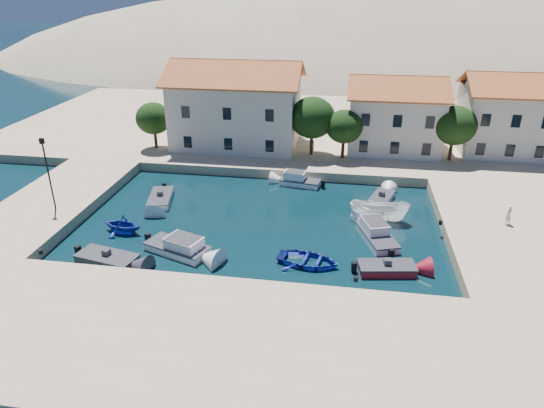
{
  "coord_description": "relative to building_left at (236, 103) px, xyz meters",
  "views": [
    {
      "loc": [
        6.75,
        -26.19,
        18.86
      ],
      "look_at": [
        1.08,
        9.61,
        2.0
      ],
      "focal_mm": 32.0,
      "sensor_mm": 36.0,
      "label": 1
    }
  ],
  "objects": [
    {
      "name": "rowboat_west",
      "position": [
        -4.81,
        -21.45,
        -5.94
      ],
      "size": [
        3.84,
        3.46,
        1.78
      ],
      "primitive_type": "imported",
      "rotation": [
        0.0,
        0.0,
        -1.75
      ],
      "color": "#1C2F9C",
      "rests_on": "ground"
    },
    {
      "name": "lamppost",
      "position": [
        -11.5,
        -20.0,
        -1.18
      ],
      "size": [
        0.35,
        0.25,
        6.22
      ],
      "color": "black",
      "rests_on": "quay_west"
    },
    {
      "name": "motorboat_red_se",
      "position": [
        16.22,
        -24.16,
        -5.64
      ],
      "size": [
        4.21,
        2.39,
        1.25
      ],
      "rotation": [
        0.0,
        0.0,
        0.16
      ],
      "color": "maroon",
      "rests_on": "ground"
    },
    {
      "name": "motorboat_white_west",
      "position": [
        -3.95,
        -15.21,
        -5.64
      ],
      "size": [
        2.87,
        4.75,
        1.25
      ],
      "rotation": [
        0.0,
        0.0,
        -1.35
      ],
      "color": "white",
      "rests_on": "ground"
    },
    {
      "name": "trees",
      "position": [
        10.51,
        -2.54,
        -1.1
      ],
      "size": [
        37.3,
        5.3,
        6.45
      ],
      "color": "#382314",
      "rests_on": "quay_north"
    },
    {
      "name": "cabin_cruiser_north",
      "position": [
        8.5,
        -9.24,
        -5.46
      ],
      "size": [
        4.24,
        2.34,
        1.6
      ],
      "rotation": [
        0.0,
        0.0,
        2.98
      ],
      "color": "white",
      "rests_on": "ground"
    },
    {
      "name": "cabin_cruiser_south",
      "position": [
        0.67,
        -23.83,
        -5.46
      ],
      "size": [
        5.44,
        3.74,
        1.6
      ],
      "rotation": [
        0.0,
        0.0,
        -0.35
      ],
      "color": "white",
      "rests_on": "ground"
    },
    {
      "name": "cabin_cruiser_east",
      "position": [
        15.7,
        -19.62,
        -5.46
      ],
      "size": [
        3.46,
        5.25,
        1.6
      ],
      "rotation": [
        0.0,
        0.0,
        1.9
      ],
      "color": "white",
      "rests_on": "ground"
    },
    {
      "name": "boat_east",
      "position": [
        15.98,
        -16.01,
        -5.94
      ],
      "size": [
        5.16,
        2.23,
        1.95
      ],
      "primitive_type": "imported",
      "rotation": [
        0.0,
        0.0,
        1.5
      ],
      "color": "white",
      "rests_on": "ground"
    },
    {
      "name": "rowboat_south",
      "position": [
        10.64,
        -23.98,
        -5.94
      ],
      "size": [
        5.06,
        4.0,
        0.94
      ],
      "primitive_type": "imported",
      "rotation": [
        0.0,
        0.0,
        1.4
      ],
      "color": "#1C2F9C",
      "rests_on": "ground"
    },
    {
      "name": "building_left",
      "position": [
        0.0,
        0.0,
        0.0
      ],
      "size": [
        14.7,
        9.45,
        9.7
      ],
      "color": "beige",
      "rests_on": "quay_north"
    },
    {
      "name": "motorboat_white_ne",
      "position": [
        16.4,
        -12.04,
        -5.64
      ],
      "size": [
        2.75,
        4.01,
        1.25
      ],
      "rotation": [
        0.0,
        0.0,
        1.26
      ],
      "color": "white",
      "rests_on": "ground"
    },
    {
      "name": "quay_north",
      "position": [
        8.0,
        10.0,
        -5.44
      ],
      "size": [
        80.0,
        36.0,
        1.0
      ],
      "primitive_type": "cube",
      "color": "tan",
      "rests_on": "ground"
    },
    {
      "name": "building_right",
      "position": [
        30.0,
        2.0,
        -0.46
      ],
      "size": [
        9.45,
        8.4,
        8.8
      ],
      "color": "beige",
      "rests_on": "quay_north"
    },
    {
      "name": "hills",
      "position": [
        26.64,
        95.62,
        -29.34
      ],
      "size": [
        254.0,
        176.0,
        99.0
      ],
      "color": "tan",
      "rests_on": "ground"
    },
    {
      "name": "building_mid",
      "position": [
        18.0,
        1.0,
        -0.71
      ],
      "size": [
        10.5,
        8.4,
        8.3
      ],
      "color": "beige",
      "rests_on": "quay_north"
    },
    {
      "name": "quay_south",
      "position": [
        6.0,
        -34.0,
        -5.44
      ],
      "size": [
        52.0,
        12.0,
        1.0
      ],
      "primitive_type": "cube",
      "color": "tan",
      "rests_on": "ground"
    },
    {
      "name": "pedestrian",
      "position": [
        25.95,
        -17.1,
        -4.13
      ],
      "size": [
        0.7,
        0.64,
        1.61
      ],
      "primitive_type": "imported",
      "rotation": [
        0.0,
        0.0,
        3.72
      ],
      "color": "beige",
      "rests_on": "quay_east"
    },
    {
      "name": "quay_east",
      "position": [
        26.5,
        -18.0,
        -5.44
      ],
      "size": [
        11.0,
        20.0,
        1.0
      ],
      "primitive_type": "cube",
      "color": "tan",
      "rests_on": "ground"
    },
    {
      "name": "bollards",
      "position": [
        8.8,
        -24.13,
        -4.79
      ],
      "size": [
        29.36,
        9.56,
        0.3
      ],
      "color": "black",
      "rests_on": "ground"
    },
    {
      "name": "ground",
      "position": [
        6.0,
        -28.0,
        -5.94
      ],
      "size": [
        400.0,
        400.0,
        0.0
      ],
      "primitive_type": "plane",
      "color": "black",
      "rests_on": "ground"
    },
    {
      "name": "quay_west",
      "position": [
        -13.0,
        -18.0,
        -5.44
      ],
      "size": [
        8.0,
        20.0,
        1.0
      ],
      "primitive_type": "cube",
      "color": "tan",
      "rests_on": "ground"
    },
    {
      "name": "motorboat_grey_sw",
      "position": [
        -3.92,
        -26.03,
        -5.64
      ],
      "size": [
        4.81,
        2.88,
        1.25
      ],
      "rotation": [
        0.0,
        0.0,
        -0.21
      ],
      "color": "#36363C",
      "rests_on": "ground"
    }
  ]
}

